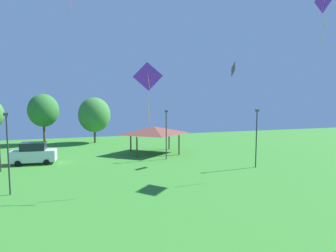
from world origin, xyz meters
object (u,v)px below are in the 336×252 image
kite_flying_3 (233,69)px  park_pavilion (154,130)px  treeline_tree_3 (94,115)px  light_post_3 (256,135)px  treeline_tree_2 (43,110)px  parked_car_second_from_left (34,153)px  light_post_2 (166,132)px  kite_flying_6 (42,10)px  light_post_1 (8,149)px  kite_flying_1 (148,78)px

kite_flying_3 → park_pavilion: kite_flying_3 is taller
kite_flying_3 → park_pavilion: 12.99m
park_pavilion → treeline_tree_3: bearing=121.2°
light_post_3 → treeline_tree_2: 33.31m
parked_car_second_from_left → light_post_3: bearing=-15.9°
parked_car_second_from_left → light_post_2: light_post_2 is taller
kite_flying_6 → park_pavilion: kite_flying_6 is taller
kite_flying_3 → light_post_1: (-22.68, -6.22, -7.16)m
light_post_3 → treeline_tree_2: size_ratio=0.78×
light_post_2 → light_post_3: size_ratio=0.96×
park_pavilion → treeline_tree_2: bearing=139.5°
kite_flying_6 → light_post_1: kite_flying_6 is taller
kite_flying_6 → parked_car_second_from_left: 15.78m
park_pavilion → treeline_tree_3: size_ratio=0.97×
parked_car_second_from_left → treeline_tree_3: treeline_tree_3 is taller
parked_car_second_from_left → light_post_1: bearing=-87.1°
kite_flying_1 → treeline_tree_2: bearing=110.4°
park_pavilion → treeline_tree_2: size_ratio=0.90×
light_post_3 → light_post_2: bearing=139.6°
light_post_1 → treeline_tree_3: 26.22m
treeline_tree_3 → kite_flying_3: bearing=-51.9°
light_post_2 → treeline_tree_2: bearing=131.8°
light_post_3 → kite_flying_6: bearing=175.8°
light_post_2 → parked_car_second_from_left: bearing=172.5°
light_post_2 → light_post_3: light_post_3 is taller
kite_flying_6 → light_post_1: bearing=-123.8°
light_post_1 → kite_flying_3: bearing=15.3°
kite_flying_3 → light_post_1: kite_flying_3 is taller
kite_flying_6 → treeline_tree_2: bearing=96.0°
light_post_3 → treeline_tree_2: bearing=134.2°
kite_flying_3 → treeline_tree_3: size_ratio=0.24×
kite_flying_3 → treeline_tree_3: kite_flying_3 is taller
light_post_3 → park_pavilion: bearing=126.9°
parked_car_second_from_left → light_post_1: 11.23m
parked_car_second_from_left → light_post_1: (-0.39, -10.97, 2.38)m
kite_flying_3 → light_post_2: bearing=159.1°
park_pavilion → treeline_tree_3: treeline_tree_3 is taller
light_post_3 → kite_flying_1: bearing=-162.1°
kite_flying_1 → light_post_1: 12.02m
park_pavilion → light_post_2: bearing=-85.0°
light_post_3 → treeline_tree_3: bearing=124.1°
kite_flying_6 → kite_flying_3: bearing=7.0°
light_post_1 → light_post_2: bearing=30.4°
kite_flying_1 → light_post_2: (4.83, 10.93, -5.64)m
treeline_tree_2 → treeline_tree_3: treeline_tree_2 is taller
kite_flying_3 → treeline_tree_3: bearing=128.1°
kite_flying_6 → light_post_1: size_ratio=0.55×
parked_car_second_from_left → treeline_tree_2: treeline_tree_2 is taller
park_pavilion → kite_flying_3: bearing=-42.9°
park_pavilion → treeline_tree_2: (-14.85, 12.68, 2.29)m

